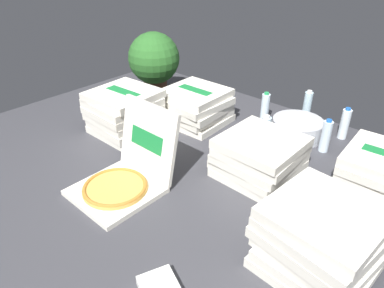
{
  "coord_description": "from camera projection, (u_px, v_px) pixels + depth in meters",
  "views": [
    {
      "loc": [
        1.12,
        -1.18,
        1.16
      ],
      "look_at": [
        -0.05,
        0.1,
        0.14
      ],
      "focal_mm": 32.95,
      "sensor_mm": 36.0,
      "label": 1
    }
  ],
  "objects": [
    {
      "name": "ground_plane",
      "position": [
        186.0,
        176.0,
        1.99
      ],
      "size": [
        3.2,
        2.4,
        0.02
      ],
      "primitive_type": "cube",
      "color": "#38383D"
    },
    {
      "name": "open_pizza_box",
      "position": [
        125.0,
        174.0,
        1.85
      ],
      "size": [
        0.4,
        0.5,
        0.42
      ],
      "color": "silver",
      "rests_on": "ground_plane"
    },
    {
      "name": "pizza_stack_right_mid",
      "position": [
        384.0,
        170.0,
        1.85
      ],
      "size": [
        0.44,
        0.44,
        0.2
      ],
      "color": "silver",
      "rests_on": "ground_plane"
    },
    {
      "name": "pizza_stack_left_far",
      "position": [
        259.0,
        157.0,
        1.92
      ],
      "size": [
        0.43,
        0.42,
        0.24
      ],
      "color": "silver",
      "rests_on": "ground_plane"
    },
    {
      "name": "pizza_stack_center_near",
      "position": [
        125.0,
        112.0,
        2.36
      ],
      "size": [
        0.44,
        0.43,
        0.29
      ],
      "color": "silver",
      "rests_on": "ground_plane"
    },
    {
      "name": "pizza_stack_right_near",
      "position": [
        321.0,
        240.0,
        1.36
      ],
      "size": [
        0.46,
        0.46,
        0.29
      ],
      "color": "silver",
      "rests_on": "ground_plane"
    },
    {
      "name": "pizza_stack_left_mid",
      "position": [
        196.0,
        107.0,
        2.49
      ],
      "size": [
        0.43,
        0.44,
        0.25
      ],
      "color": "silver",
      "rests_on": "ground_plane"
    },
    {
      "name": "ice_bucket",
      "position": [
        297.0,
        128.0,
        2.34
      ],
      "size": [
        0.33,
        0.33,
        0.12
      ],
      "primitive_type": "cylinder",
      "color": "#B7BABF",
      "rests_on": "ground_plane"
    },
    {
      "name": "water_bottle_0",
      "position": [
        265.0,
        132.0,
        2.21
      ],
      "size": [
        0.06,
        0.06,
        0.22
      ],
      "color": "silver",
      "rests_on": "ground_plane"
    },
    {
      "name": "water_bottle_1",
      "position": [
        265.0,
        107.0,
        2.53
      ],
      "size": [
        0.06,
        0.06,
        0.22
      ],
      "color": "silver",
      "rests_on": "ground_plane"
    },
    {
      "name": "water_bottle_2",
      "position": [
        345.0,
        124.0,
        2.3
      ],
      "size": [
        0.06,
        0.06,
        0.22
      ],
      "color": "white",
      "rests_on": "ground_plane"
    },
    {
      "name": "water_bottle_3",
      "position": [
        326.0,
        136.0,
        2.16
      ],
      "size": [
        0.06,
        0.06,
        0.22
      ],
      "color": "silver",
      "rests_on": "ground_plane"
    },
    {
      "name": "water_bottle_4",
      "position": [
        307.0,
        105.0,
        2.56
      ],
      "size": [
        0.06,
        0.06,
        0.22
      ],
      "color": "silver",
      "rests_on": "ground_plane"
    },
    {
      "name": "potted_plant",
      "position": [
        154.0,
        61.0,
        2.8
      ],
      "size": [
        0.41,
        0.41,
        0.53
      ],
      "color": "#513323",
      "rests_on": "ground_plane"
    },
    {
      "name": "napkin_pile",
      "position": [
        159.0,
        287.0,
        1.32
      ],
      "size": [
        0.18,
        0.18,
        0.05
      ],
      "primitive_type": "cube",
      "rotation": [
        0.0,
        0.0,
        -0.39
      ],
      "color": "white",
      "rests_on": "ground_plane"
    }
  ]
}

